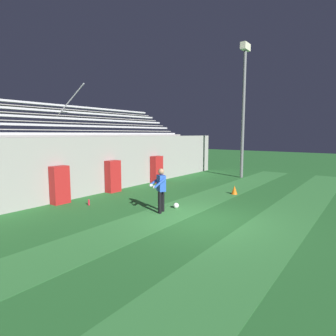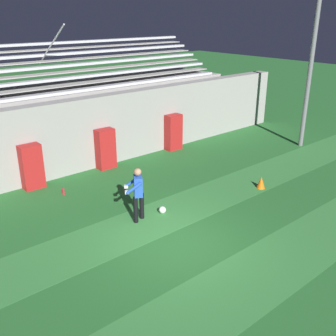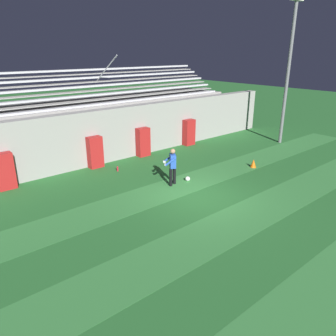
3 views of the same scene
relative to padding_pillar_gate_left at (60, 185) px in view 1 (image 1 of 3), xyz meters
The scene contains 13 objects.
ground_plane 6.19m from the padding_pillar_gate_left, 75.89° to the right, with size 80.00×80.00×0.00m, color #286B2D.
turf_stripe_mid 8.42m from the padding_pillar_gate_left, 79.72° to the right, with size 28.00×1.85×0.01m, color #38843D.
turf_stripe_far 4.84m from the padding_pillar_gate_left, 71.76° to the right, with size 28.00×1.85×0.01m, color #38843D.
back_wall 1.70m from the padding_pillar_gate_left, 20.20° to the left, with size 24.00×0.60×2.80m, color #999691.
padding_pillar_gate_left is the anchor object (origin of this frame).
padding_pillar_gate_right 2.99m from the padding_pillar_gate_left, ahead, with size 0.72×0.44×1.60m, color #B21E1E.
padding_pillar_far_right 6.53m from the padding_pillar_gate_left, ahead, with size 0.72×0.44×1.60m, color #B21E1E.
bleacher_stand 3.33m from the padding_pillar_gate_left, 62.67° to the left, with size 18.00×4.05×5.43m.
floodlight_pole 12.80m from the padding_pillar_gate_left, 16.67° to the right, with size 0.90×0.36×8.71m.
goalkeeper 4.51m from the padding_pillar_gate_left, 71.18° to the right, with size 0.71×0.73×1.67m.
soccer_ball 5.00m from the padding_pillar_gate_left, 62.50° to the right, with size 0.22×0.22×0.22m, color white.
traffic_cone 8.06m from the padding_pillar_gate_left, 40.24° to the right, with size 0.30×0.30×0.42m, color orange.
water_bottle 1.48m from the padding_pillar_gate_left, 66.28° to the right, with size 0.07×0.07×0.24m, color red.
Camera 1 is at (-8.14, -4.65, 2.95)m, focal length 30.00 mm.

